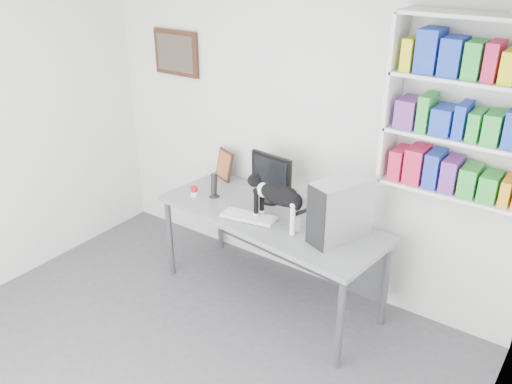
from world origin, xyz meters
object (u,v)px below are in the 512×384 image
bookshelf (464,109)px  monitor (272,178)px  keyboard (249,217)px  leaning_print (225,164)px  desk (270,257)px  cat (278,205)px  speaker (214,185)px  pc_tower (341,210)px  soup_can (194,191)px

bookshelf → monitor: bearing=-174.3°
keyboard → leaning_print: 0.85m
leaning_print → desk: bearing=-3.9°
bookshelf → monitor: bookshelf is taller
cat → bookshelf: bearing=29.1°
bookshelf → speaker: size_ratio=5.52×
pc_tower → keyboard: bearing=-148.8°
pc_tower → leaning_print: size_ratio=1.66×
desk → keyboard: 0.46m
monitor → desk: bearing=-51.8°
desk → leaning_print: bearing=160.4°
speaker → cat: (0.75, -0.12, 0.07)m
desk → cat: 0.62m
monitor → keyboard: (0.03, -0.37, -0.20)m
monitor → leaning_print: (-0.63, 0.15, -0.08)m
keyboard → pc_tower: 0.79m
pc_tower → desk: bearing=-160.4°
pc_tower → soup_can: 1.40m
cat → speaker: bearing=176.8°
keyboard → cat: cat is taller
speaker → leaning_print: (-0.17, 0.37, 0.03)m
leaning_print → cat: size_ratio=0.48×
bookshelf → cat: bearing=-157.1°
bookshelf → monitor: (-1.44, -0.14, -0.81)m
desk → pc_tower: (0.63, -0.01, 0.65)m
keyboard → pc_tower: size_ratio=0.93×
pc_tower → leaning_print: pc_tower is taller
bookshelf → desk: size_ratio=0.63×
pc_tower → soup_can: (-1.38, -0.08, -0.19)m
monitor → cat: monitor is taller
desk → speaker: 0.79m
pc_tower → speaker: size_ratio=2.14×
bookshelf → monitor: 1.66m
monitor → speaker: size_ratio=1.95×
keyboard → pc_tower: pc_tower is taller
speaker → monitor: bearing=7.6°
desk → soup_can: size_ratio=21.73×
bookshelf → pc_tower: bearing=-150.3°
keyboard → cat: (0.26, 0.03, 0.17)m
monitor → bookshelf: bearing=11.4°
monitor → pc_tower: 0.81m
leaning_print → pc_tower: bearing=6.6°
soup_can → desk: bearing=6.8°
keyboard → soup_can: 0.64m
desk → speaker: bearing=-174.4°
monitor → keyboard: 0.43m
keyboard → bookshelf: bearing=9.0°
speaker → bookshelf: bearing=-7.1°
bookshelf → monitor: size_ratio=2.83×
desk → speaker: size_ratio=8.74×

